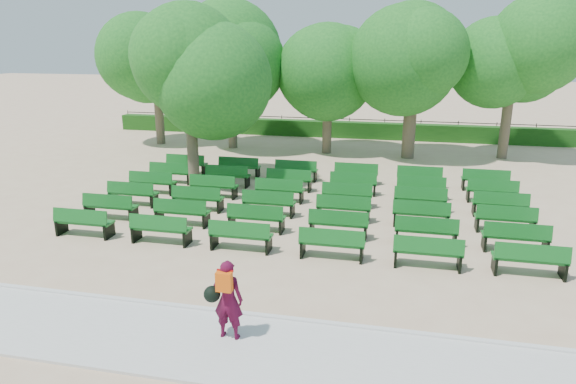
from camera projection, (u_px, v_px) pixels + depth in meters
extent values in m
plane|color=tan|center=(271.00, 215.00, 16.49)|extent=(120.00, 120.00, 0.00)
cube|color=silver|center=(173.00, 340.00, 9.55)|extent=(30.00, 2.20, 0.06)
cube|color=silver|center=(196.00, 309.00, 10.62)|extent=(30.00, 0.12, 0.10)
cube|color=#194C13|center=(331.00, 129.00, 29.45)|extent=(26.00, 0.70, 0.90)
cube|color=#11611D|center=(310.00, 198.00, 16.80)|extent=(1.68, 0.50, 0.06)
cube|color=#11611D|center=(309.00, 193.00, 16.55)|extent=(1.67, 0.16, 0.39)
cylinder|color=brown|center=(193.00, 148.00, 19.24)|extent=(0.42, 0.42, 2.95)
ellipsoid|color=#217422|center=(189.00, 75.00, 18.47)|extent=(4.46, 4.46, 4.02)
imported|color=#4A0A25|center=(228.00, 299.00, 9.40)|extent=(0.58, 0.39, 1.55)
cube|color=#F25B0C|center=(224.00, 282.00, 9.10)|extent=(0.29, 0.14, 0.36)
sphere|color=black|center=(212.00, 294.00, 9.38)|extent=(0.31, 0.31, 0.31)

